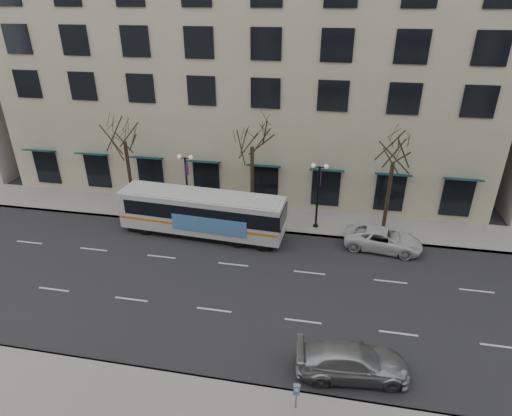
% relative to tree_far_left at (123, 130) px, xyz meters
% --- Properties ---
extents(ground, '(160.00, 160.00, 0.00)m').
position_rel_tree_far_left_xyz_m(ground, '(10.00, -8.80, -6.70)').
color(ground, black).
rests_on(ground, ground).
extents(sidewalk_far, '(80.00, 4.00, 0.15)m').
position_rel_tree_far_left_xyz_m(sidewalk_far, '(15.00, 0.20, -6.62)').
color(sidewalk_far, gray).
rests_on(sidewalk_far, ground).
extents(building_hotel, '(40.00, 20.00, 24.00)m').
position_rel_tree_far_left_xyz_m(building_hotel, '(8.00, 12.20, 5.30)').
color(building_hotel, '#B6AC8B').
rests_on(building_hotel, ground).
extents(tree_far_left, '(3.60, 3.60, 8.34)m').
position_rel_tree_far_left_xyz_m(tree_far_left, '(0.00, 0.00, 0.00)').
color(tree_far_left, black).
rests_on(tree_far_left, ground).
extents(tree_far_mid, '(3.60, 3.60, 8.55)m').
position_rel_tree_far_left_xyz_m(tree_far_mid, '(10.00, 0.00, 0.21)').
color(tree_far_mid, black).
rests_on(tree_far_mid, ground).
extents(tree_far_right, '(3.60, 3.60, 8.06)m').
position_rel_tree_far_left_xyz_m(tree_far_right, '(20.00, 0.00, -0.28)').
color(tree_far_right, black).
rests_on(tree_far_right, ground).
extents(lamp_post_left, '(1.22, 0.45, 5.21)m').
position_rel_tree_far_left_xyz_m(lamp_post_left, '(5.01, -0.60, -3.75)').
color(lamp_post_left, black).
rests_on(lamp_post_left, ground).
extents(lamp_post_right, '(1.22, 0.45, 5.21)m').
position_rel_tree_far_left_xyz_m(lamp_post_right, '(15.01, -0.60, -3.75)').
color(lamp_post_right, black).
rests_on(lamp_post_right, ground).
extents(city_bus, '(12.14, 3.40, 3.25)m').
position_rel_tree_far_left_xyz_m(city_bus, '(6.96, -3.01, -4.92)').
color(city_bus, silver).
rests_on(city_bus, ground).
extents(silver_car, '(5.42, 2.70, 1.51)m').
position_rel_tree_far_left_xyz_m(silver_car, '(17.54, -14.25, -5.94)').
color(silver_car, '#A8AAAF').
rests_on(silver_car, ground).
extents(white_pickup, '(5.51, 2.99, 1.47)m').
position_rel_tree_far_left_xyz_m(white_pickup, '(19.75, -2.60, -5.97)').
color(white_pickup, silver).
rests_on(white_pickup, ground).
extents(pay_station, '(0.29, 0.20, 1.31)m').
position_rel_tree_far_left_xyz_m(pay_station, '(15.18, -16.68, -5.60)').
color(pay_station, gray).
rests_on(pay_station, sidewalk_near).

